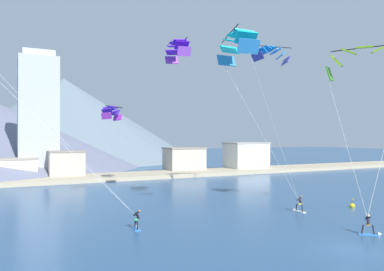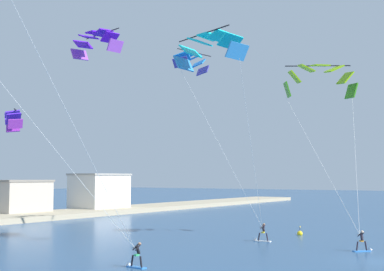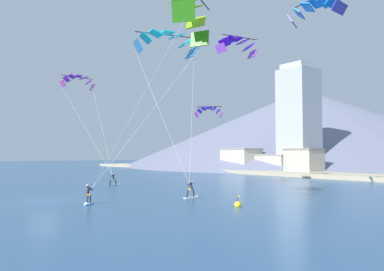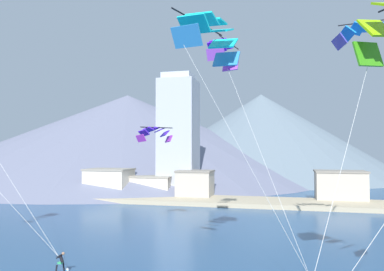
{
  "view_description": "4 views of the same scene",
  "coord_description": "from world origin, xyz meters",
  "views": [
    {
      "loc": [
        -20.87,
        -17.85,
        7.68
      ],
      "look_at": [
        -3.36,
        17.36,
        7.84
      ],
      "focal_mm": 35.0,
      "sensor_mm": 36.0,
      "label": 1
    },
    {
      "loc": [
        -38.17,
        -10.4,
        5.82
      ],
      "look_at": [
        -1.31,
        14.4,
        9.29
      ],
      "focal_mm": 50.0,
      "sensor_mm": 36.0,
      "label": 2
    },
    {
      "loc": [
        34.03,
        -9.98,
        4.13
      ],
      "look_at": [
        -0.21,
        16.66,
        6.28
      ],
      "focal_mm": 35.0,
      "sensor_mm": 36.0,
      "label": 3
    },
    {
      "loc": [
        4.49,
        -11.92,
        8.89
      ],
      "look_at": [
        -2.72,
        17.18,
        10.05
      ],
      "focal_mm": 35.0,
      "sensor_mm": 36.0,
      "label": 4
    }
  ],
  "objects": [
    {
      "name": "parafoil_kite_distant_mid_solo",
      "position": [
        11.9,
        23.47,
        19.25
      ],
      "size": [
        6.32,
        2.39,
        2.28
      ],
      "color": "#3D37A1"
    },
    {
      "name": "parafoil_kite_distant_high_outer",
      "position": [
        -1.5,
        25.34,
        18.91
      ],
      "size": [
        2.47,
        6.15,
        2.4
      ],
      "color": "purple"
    },
    {
      "name": "highrise_tower",
      "position": [
        -15.54,
        57.98,
        11.65
      ],
      "size": [
        7.0,
        7.0,
        23.72
      ],
      "color": "#A8ADB7",
      "rests_on": "ground"
    },
    {
      "name": "shore_building_promenade_mid",
      "position": [
        13.49,
        55.05,
        2.73
      ],
      "size": [
        8.25,
        5.76,
        5.43
      ],
      "color": "#B7AD9E",
      "rests_on": "ground"
    },
    {
      "name": "parafoil_kite_mid_center",
      "position": [
        10.96,
        7.75,
        15.44
      ],
      "size": [
        9.25,
        8.56,
        15.47
      ],
      "color": "#358D16"
    },
    {
      "name": "ground_plane",
      "position": [
        0.0,
        0.0,
        0.0
      ],
      "size": [
        400.0,
        400.0,
        0.0
      ],
      "primitive_type": "plane",
      "color": "navy"
    },
    {
      "name": "shore_building_old_town",
      "position": [
        -19.93,
        55.29,
        2.02
      ],
      "size": [
        8.22,
        5.83,
        4.02
      ],
      "color": "beige",
      "rests_on": "ground"
    },
    {
      "name": "race_marker_buoy",
      "position": [
        13.0,
        10.92,
        0.16
      ],
      "size": [
        0.56,
        0.56,
        1.02
      ],
      "color": "yellow",
      "rests_on": "ground"
    },
    {
      "name": "shore_building_quay_east",
      "position": [
        28.15,
        53.03,
        3.23
      ],
      "size": [
        9.05,
        6.64,
        6.44
      ],
      "color": "silver",
      "rests_on": "ground"
    },
    {
      "name": "parafoil_kite_distant_low_drift",
      "position": [
        -9.44,
        27.14,
        10.77
      ],
      "size": [
        3.38,
        4.11,
        1.72
      ],
      "color": "purple"
    },
    {
      "name": "kitesurfer_mid_center",
      "position": [
        4.71,
        2.12,
        0.5
      ],
      "size": [
        1.61,
        1.4,
        1.73
      ],
      "color": "#337FDB",
      "rests_on": "ground"
    },
    {
      "name": "shoreline_strip",
      "position": [
        0.0,
        50.35,
        0.35
      ],
      "size": [
        180.0,
        10.0,
        0.7
      ],
      "primitive_type": "cube",
      "color": "tan",
      "rests_on": "ground"
    },
    {
      "name": "mountain_peak_central_summit",
      "position": [
        -3.2,
        117.04,
        13.93
      ],
      "size": [
        89.66,
        89.66,
        27.85
      ],
      "color": "slate",
      "rests_on": "ground"
    },
    {
      "name": "parafoil_kite_near_lead",
      "position": [
        -0.46,
        13.16,
        16.84
      ],
      "size": [
        8.27,
        7.49,
        16.59
      ],
      "color": "#2D84CB"
    },
    {
      "name": "kitesurfer_near_lead",
      "position": [
        6.09,
        11.81,
        0.49
      ],
      "size": [
        0.64,
        1.76,
        1.7
      ],
      "color": "white",
      "rests_on": "ground"
    },
    {
      "name": "shore_building_quay_west",
      "position": [
        -11.14,
        53.49,
        2.63
      ],
      "size": [
        6.32,
        5.48,
        5.23
      ],
      "color": "#B7AD9E",
      "rests_on": "ground"
    },
    {
      "name": "kitesurfer_near_trail",
      "position": [
        -11.13,
        12.28,
        0.48
      ],
      "size": [
        0.65,
        1.77,
        1.68
      ],
      "color": "#337FDB",
      "rests_on": "ground"
    }
  ]
}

